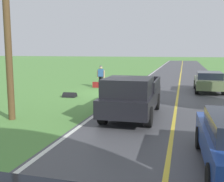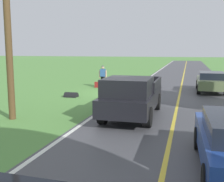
{
  "view_description": "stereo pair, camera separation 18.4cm",
  "coord_description": "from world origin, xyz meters",
  "px_view_note": "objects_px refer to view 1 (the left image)",
  "views": [
    {
      "loc": [
        -4.72,
        18.27,
        2.94
      ],
      "look_at": [
        -1.77,
        6.79,
        1.19
      ],
      "focal_mm": 44.7,
      "sensor_mm": 36.0,
      "label": 1
    },
    {
      "loc": [
        -4.9,
        18.22,
        2.94
      ],
      "look_at": [
        -1.77,
        6.79,
        1.19
      ],
      "focal_mm": 44.7,
      "sensor_mm": 36.0,
      "label": 2
    }
  ],
  "objects_px": {
    "pickup_truck_passing": "(132,95)",
    "hitchhiker_walking": "(101,75)",
    "suitcase_carried": "(96,85)",
    "sedan_near_oncoming": "(209,81)",
    "utility_pole_roadside": "(7,31)"
  },
  "relations": [
    {
      "from": "suitcase_carried",
      "to": "utility_pole_roadside",
      "type": "height_order",
      "value": "utility_pole_roadside"
    },
    {
      "from": "suitcase_carried",
      "to": "pickup_truck_passing",
      "type": "relative_size",
      "value": 0.09
    },
    {
      "from": "pickup_truck_passing",
      "to": "sedan_near_oncoming",
      "type": "distance_m",
      "value": 9.6
    },
    {
      "from": "hitchhiker_walking",
      "to": "sedan_near_oncoming",
      "type": "bearing_deg",
      "value": 178.79
    },
    {
      "from": "sedan_near_oncoming",
      "to": "suitcase_carried",
      "type": "bearing_deg",
      "value": -0.49
    },
    {
      "from": "suitcase_carried",
      "to": "pickup_truck_passing",
      "type": "height_order",
      "value": "pickup_truck_passing"
    },
    {
      "from": "pickup_truck_passing",
      "to": "hitchhiker_walking",
      "type": "bearing_deg",
      "value": -65.46
    },
    {
      "from": "pickup_truck_passing",
      "to": "suitcase_carried",
      "type": "bearing_deg",
      "value": -63.04
    },
    {
      "from": "suitcase_carried",
      "to": "pickup_truck_passing",
      "type": "distance_m",
      "value": 9.95
    },
    {
      "from": "hitchhiker_walking",
      "to": "suitcase_carried",
      "type": "distance_m",
      "value": 0.87
    },
    {
      "from": "pickup_truck_passing",
      "to": "sedan_near_oncoming",
      "type": "bearing_deg",
      "value": -114.05
    },
    {
      "from": "sedan_near_oncoming",
      "to": "utility_pole_roadside",
      "type": "height_order",
      "value": "utility_pole_roadside"
    },
    {
      "from": "hitchhiker_walking",
      "to": "pickup_truck_passing",
      "type": "height_order",
      "value": "pickup_truck_passing"
    },
    {
      "from": "hitchhiker_walking",
      "to": "suitcase_carried",
      "type": "height_order",
      "value": "hitchhiker_walking"
    },
    {
      "from": "hitchhiker_walking",
      "to": "sedan_near_oncoming",
      "type": "height_order",
      "value": "hitchhiker_walking"
    }
  ]
}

